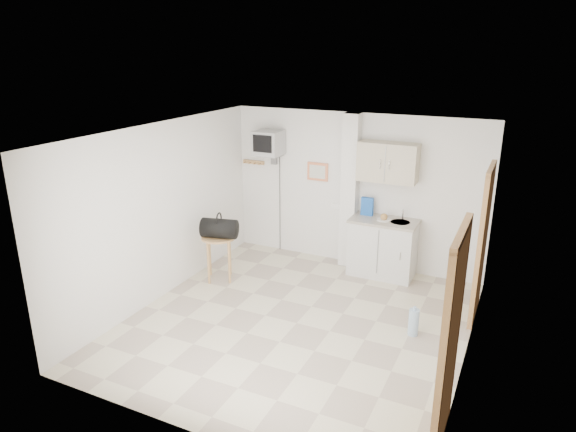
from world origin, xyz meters
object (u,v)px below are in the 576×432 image
at_px(round_table, 219,244).
at_px(crt_television, 269,144).
at_px(duffel_bag, 219,228).
at_px(water_bottle, 414,322).

bearing_deg(round_table, crt_television, 81.26).
relative_size(duffel_bag, water_bottle, 1.50).
bearing_deg(crt_television, round_table, -98.74).
xyz_separation_m(round_table, water_bottle, (3.09, -0.34, -0.41)).
height_order(duffel_bag, water_bottle, duffel_bag).
bearing_deg(round_table, duffel_bag, -35.44).
relative_size(crt_television, duffel_bag, 3.65).
bearing_deg(duffel_bag, crt_television, 70.23).
bearing_deg(round_table, water_bottle, -6.28).
height_order(round_table, duffel_bag, duffel_bag).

